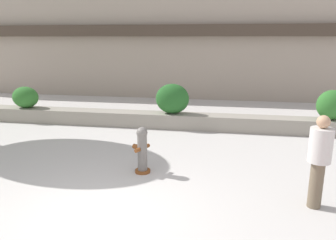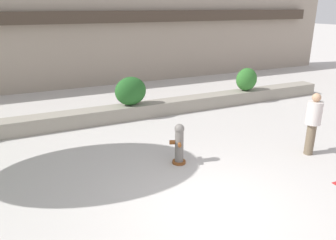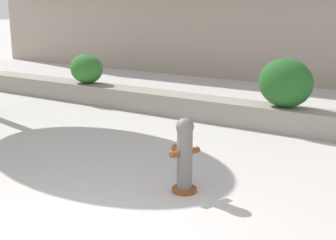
# 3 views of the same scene
# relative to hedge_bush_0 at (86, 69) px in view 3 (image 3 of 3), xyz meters

# --- Properties ---
(planter_wall_low) EXTENTS (18.00, 0.70, 0.50)m
(planter_wall_low) POSITION_rel_hedge_bush_0_xyz_m (5.17, 0.00, -0.64)
(planter_wall_low) COLOR gray
(planter_wall_low) RESTS_ON ground
(hedge_bush_0) EXTENTS (0.98, 0.70, 0.78)m
(hedge_bush_0) POSITION_rel_hedge_bush_0_xyz_m (0.00, 0.00, 0.00)
(hedge_bush_0) COLOR #2D6B28
(hedge_bush_0) RESTS_ON planter_wall_low
(hedge_bush_1) EXTENTS (1.14, 0.70, 1.02)m
(hedge_bush_1) POSITION_rel_hedge_bush_0_xyz_m (5.49, 0.00, 0.12)
(hedge_bush_1) COLOR #235B23
(hedge_bush_1) RESTS_ON planter_wall_low
(fire_hydrant) EXTENTS (0.48, 0.47, 1.08)m
(fire_hydrant) POSITION_rel_hedge_bush_0_xyz_m (5.43, -3.95, -0.34)
(fire_hydrant) COLOR brown
(fire_hydrant) RESTS_ON ground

